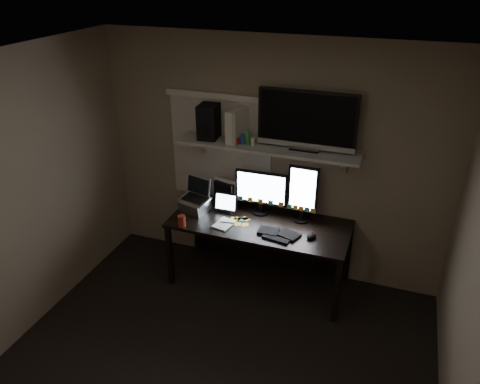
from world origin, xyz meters
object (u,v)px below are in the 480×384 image
at_px(monitor_portrait, 303,194).
at_px(speaker, 209,122).
at_px(cup, 182,221).
at_px(tv, 307,121).
at_px(tablet, 226,203).
at_px(keyboard, 279,233).
at_px(monitor_landscape, 261,192).
at_px(laptop, 194,196).
at_px(game_console, 237,125).
at_px(desk, 263,232).
at_px(mouse, 311,236).

distance_m(monitor_portrait, speaker, 1.17).
distance_m(cup, tv, 1.55).
bearing_deg(speaker, tablet, -33.12).
xyz_separation_m(keyboard, tv, (0.12, 0.39, 1.02)).
distance_m(monitor_landscape, laptop, 0.69).
height_order(laptop, speaker, speaker).
distance_m(tv, game_console, 0.69).
xyz_separation_m(desk, game_console, (-0.32, 0.10, 1.09)).
relative_size(monitor_landscape, tablet, 2.15).
distance_m(monitor_portrait, game_console, 0.93).
relative_size(monitor_landscape, game_console, 1.66).
distance_m(tablet, speaker, 0.85).
bearing_deg(tv, monitor_portrait, -72.87).
height_order(tablet, cup, tablet).
bearing_deg(keyboard, desk, 141.14).
bearing_deg(laptop, tv, 26.77).
distance_m(tablet, laptop, 0.33).
height_order(tablet, laptop, laptop).
bearing_deg(tv, mouse, -61.94).
distance_m(keyboard, speaker, 1.30).
height_order(desk, game_console, game_console).
bearing_deg(mouse, tablet, -177.04).
height_order(cup, tv, tv).
height_order(laptop, tv, tv).
bearing_deg(mouse, monitor_landscape, 167.90).
bearing_deg(tablet, monitor_portrait, 6.52).
xyz_separation_m(monitor_portrait, cup, (-1.08, -0.51, -0.24)).
bearing_deg(speaker, monitor_portrait, -5.82).
relative_size(tv, game_console, 2.85).
relative_size(monitor_portrait, cup, 5.23).
relative_size(desk, monitor_landscape, 3.32).
bearing_deg(cup, desk, 32.33).
bearing_deg(monitor_portrait, monitor_landscape, -179.54).
height_order(mouse, cup, cup).
relative_size(keyboard, tv, 0.44).
relative_size(monitor_landscape, mouse, 4.46).
xyz_separation_m(desk, keyboard, (0.24, -0.27, 0.19)).
height_order(laptop, cup, laptop).
height_order(mouse, game_console, game_console).
relative_size(mouse, speaker, 0.35).
relative_size(desk, monitor_portrait, 3.01).
xyz_separation_m(cup, game_console, (0.38, 0.54, 0.86)).
bearing_deg(tablet, mouse, -12.47).
height_order(desk, cup, cup).
bearing_deg(monitor_landscape, game_console, 174.13).
bearing_deg(speaker, tv, -2.69).
height_order(desk, monitor_portrait, monitor_portrait).
relative_size(monitor_portrait, speaker, 1.74).
bearing_deg(desk, monitor_portrait, 10.04).
height_order(monitor_portrait, cup, monitor_portrait).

